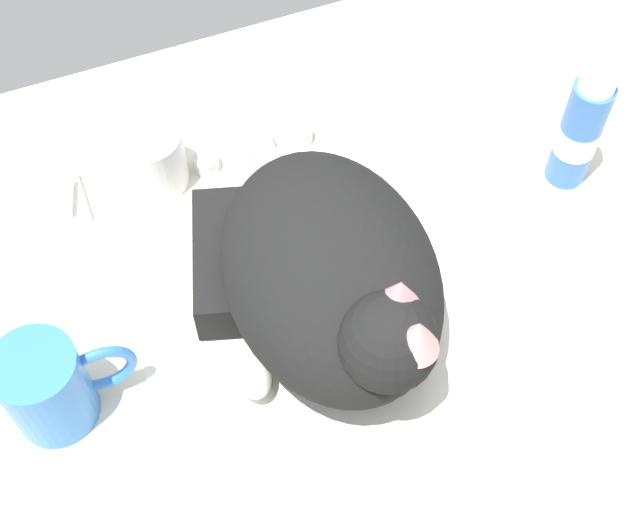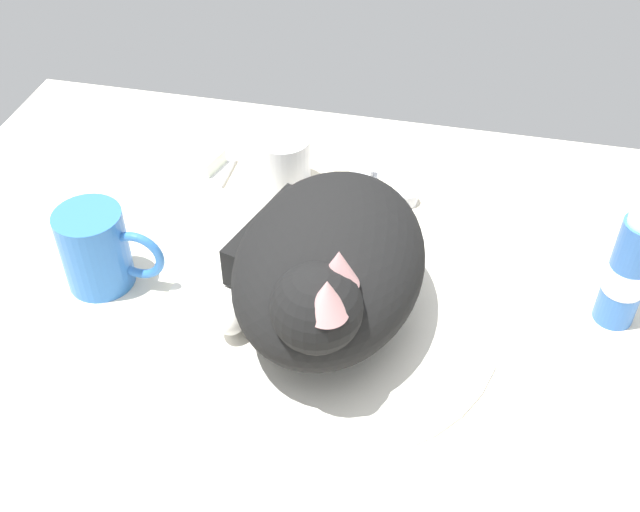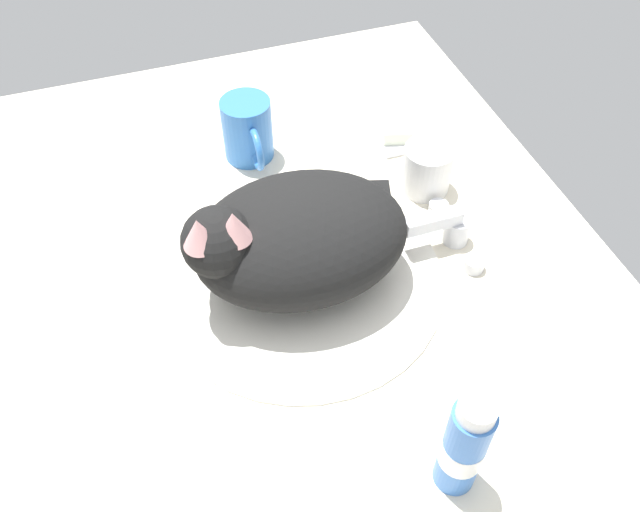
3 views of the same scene
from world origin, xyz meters
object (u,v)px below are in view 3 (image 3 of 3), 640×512
coffee_mug (250,130)px  rinse_cup (427,169)px  faucet (450,229)px  soap_bar (395,126)px  cat (294,238)px  toothpaste_bottle (464,446)px

coffee_mug → rinse_cup: (15.31, 22.15, -1.27)cm
rinse_cup → faucet: bearing=-8.1°
soap_bar → faucet: bearing=-4.8°
faucet → cat: bearing=-90.9°
faucet → cat: cat is taller
rinse_cup → soap_bar: rinse_cup is taller
cat → coffee_mug: bearing=177.7°
cat → soap_bar: size_ratio=4.34×
toothpaste_bottle → rinse_cup: bearing=159.2°
faucet → soap_bar: faucet is taller
faucet → rinse_cup: size_ratio=1.90×
coffee_mug → rinse_cup: bearing=55.3°
faucet → coffee_mug: size_ratio=1.14×
soap_bar → coffee_mug: bearing=-97.9°
cat → toothpaste_bottle: bearing=13.8°
rinse_cup → toothpaste_bottle: bearing=-20.8°
coffee_mug → cat: bearing=-2.3°
faucet → soap_bar: (-23.20, 1.96, -0.32)cm
faucet → soap_bar: size_ratio=1.98×
cat → rinse_cup: size_ratio=4.16×
coffee_mug → rinse_cup: coffee_mug is taller
rinse_cup → soap_bar: 12.28cm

